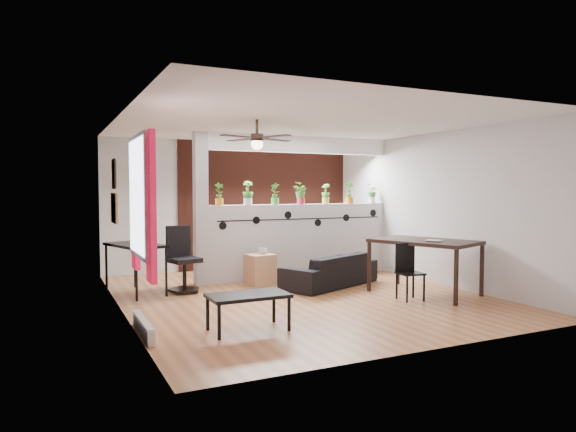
{
  "coord_description": "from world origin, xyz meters",
  "views": [
    {
      "loc": [
        -3.5,
        -7.0,
        1.63
      ],
      "look_at": [
        0.11,
        0.6,
        1.19
      ],
      "focal_mm": 32.0,
      "sensor_mm": 36.0,
      "label": 1
    }
  ],
  "objects_px": {
    "potted_plant_5": "(349,192)",
    "potted_plant_6": "(372,193)",
    "potted_plant_4": "(326,193)",
    "cup": "(263,251)",
    "potted_plant_1": "(248,192)",
    "potted_plant_0": "(219,193)",
    "cube_shelf": "(260,270)",
    "dining_table": "(424,246)",
    "computer_desk": "(135,249)",
    "office_chair": "(183,264)",
    "ceiling_fan": "(257,140)",
    "sofa": "(330,270)",
    "potted_plant_2": "(275,193)",
    "coffee_table": "(248,298)",
    "folding_chair": "(408,266)",
    "potted_plant_3": "(301,192)"
  },
  "relations": [
    {
      "from": "potted_plant_6",
      "to": "dining_table",
      "type": "distance_m",
      "value": 2.46
    },
    {
      "from": "potted_plant_6",
      "to": "cube_shelf",
      "type": "bearing_deg",
      "value": -168.74
    },
    {
      "from": "cube_shelf",
      "to": "dining_table",
      "type": "relative_size",
      "value": 0.3
    },
    {
      "from": "potted_plant_3",
      "to": "coffee_table",
      "type": "xyz_separation_m",
      "value": [
        -2.21,
        -3.04,
        -1.19
      ]
    },
    {
      "from": "cup",
      "to": "potted_plant_4",
      "type": "bearing_deg",
      "value": 19.0
    },
    {
      "from": "potted_plant_6",
      "to": "ceiling_fan",
      "type": "bearing_deg",
      "value": -150.49
    },
    {
      "from": "ceiling_fan",
      "to": "sofa",
      "type": "relative_size",
      "value": 0.68
    },
    {
      "from": "cup",
      "to": "coffee_table",
      "type": "xyz_separation_m",
      "value": [
        -1.23,
        -2.52,
        -0.2
      ]
    },
    {
      "from": "potted_plant_5",
      "to": "cube_shelf",
      "type": "height_order",
      "value": "potted_plant_5"
    },
    {
      "from": "cube_shelf",
      "to": "dining_table",
      "type": "height_order",
      "value": "dining_table"
    },
    {
      "from": "cup",
      "to": "office_chair",
      "type": "distance_m",
      "value": 1.38
    },
    {
      "from": "office_chair",
      "to": "computer_desk",
      "type": "bearing_deg",
      "value": 166.38
    },
    {
      "from": "potted_plant_1",
      "to": "dining_table",
      "type": "height_order",
      "value": "potted_plant_1"
    },
    {
      "from": "potted_plant_5",
      "to": "computer_desk",
      "type": "height_order",
      "value": "potted_plant_5"
    },
    {
      "from": "potted_plant_0",
      "to": "dining_table",
      "type": "relative_size",
      "value": 0.22
    },
    {
      "from": "potted_plant_1",
      "to": "potted_plant_0",
      "type": "bearing_deg",
      "value": 180.0
    },
    {
      "from": "folding_chair",
      "to": "cup",
      "type": "bearing_deg",
      "value": 127.72
    },
    {
      "from": "sofa",
      "to": "folding_chair",
      "type": "xyz_separation_m",
      "value": [
        0.5,
        -1.42,
        0.23
      ]
    },
    {
      "from": "potted_plant_5",
      "to": "office_chair",
      "type": "distance_m",
      "value": 3.63
    },
    {
      "from": "potted_plant_1",
      "to": "potted_plant_4",
      "type": "relative_size",
      "value": 1.12
    },
    {
      "from": "potted_plant_1",
      "to": "office_chair",
      "type": "relative_size",
      "value": 0.41
    },
    {
      "from": "potted_plant_4",
      "to": "cup",
      "type": "height_order",
      "value": "potted_plant_4"
    },
    {
      "from": "potted_plant_6",
      "to": "potted_plant_2",
      "type": "bearing_deg",
      "value": 180.0
    },
    {
      "from": "potted_plant_5",
      "to": "folding_chair",
      "type": "relative_size",
      "value": 0.53
    },
    {
      "from": "folding_chair",
      "to": "potted_plant_3",
      "type": "bearing_deg",
      "value": 101.89
    },
    {
      "from": "potted_plant_5",
      "to": "cup",
      "type": "height_order",
      "value": "potted_plant_5"
    },
    {
      "from": "potted_plant_3",
      "to": "ceiling_fan",
      "type": "bearing_deg",
      "value": -131.63
    },
    {
      "from": "folding_chair",
      "to": "potted_plant_6",
      "type": "bearing_deg",
      "value": 66.74
    },
    {
      "from": "potted_plant_2",
      "to": "computer_desk",
      "type": "relative_size",
      "value": 0.33
    },
    {
      "from": "potted_plant_5",
      "to": "potted_plant_6",
      "type": "xyz_separation_m",
      "value": [
        0.53,
        0.0,
        -0.03
      ]
    },
    {
      "from": "coffee_table",
      "to": "potted_plant_5",
      "type": "bearing_deg",
      "value": 42.9
    },
    {
      "from": "potted_plant_3",
      "to": "folding_chair",
      "type": "bearing_deg",
      "value": -78.11
    },
    {
      "from": "potted_plant_6",
      "to": "cup",
      "type": "bearing_deg",
      "value": -168.53
    },
    {
      "from": "potted_plant_4",
      "to": "sofa",
      "type": "xyz_separation_m",
      "value": [
        -0.51,
        -1.05,
        -1.29
      ]
    },
    {
      "from": "cup",
      "to": "computer_desk",
      "type": "xyz_separation_m",
      "value": [
        -2.06,
        0.18,
        0.12
      ]
    },
    {
      "from": "cup",
      "to": "potted_plant_5",
      "type": "bearing_deg",
      "value": 14.33
    },
    {
      "from": "office_chair",
      "to": "cube_shelf",
      "type": "bearing_deg",
      "value": -0.53
    },
    {
      "from": "ceiling_fan",
      "to": "potted_plant_6",
      "type": "xyz_separation_m",
      "value": [
        3.18,
        1.8,
        -0.76
      ]
    },
    {
      "from": "potted_plant_3",
      "to": "office_chair",
      "type": "distance_m",
      "value": 2.65
    },
    {
      "from": "potted_plant_3",
      "to": "potted_plant_4",
      "type": "distance_m",
      "value": 0.53
    },
    {
      "from": "potted_plant_6",
      "to": "dining_table",
      "type": "height_order",
      "value": "potted_plant_6"
    },
    {
      "from": "sofa",
      "to": "office_chair",
      "type": "height_order",
      "value": "office_chair"
    },
    {
      "from": "computer_desk",
      "to": "folding_chair",
      "type": "relative_size",
      "value": 1.45
    },
    {
      "from": "potted_plant_2",
      "to": "ceiling_fan",
      "type": "bearing_deg",
      "value": -120.81
    },
    {
      "from": "potted_plant_1",
      "to": "potted_plant_5",
      "type": "distance_m",
      "value": 2.11
    },
    {
      "from": "potted_plant_4",
      "to": "cube_shelf",
      "type": "bearing_deg",
      "value": -161.57
    },
    {
      "from": "potted_plant_1",
      "to": "dining_table",
      "type": "distance_m",
      "value": 3.16
    },
    {
      "from": "potted_plant_0",
      "to": "cup",
      "type": "relative_size",
      "value": 2.93
    },
    {
      "from": "ceiling_fan",
      "to": "coffee_table",
      "type": "height_order",
      "value": "ceiling_fan"
    },
    {
      "from": "potted_plant_5",
      "to": "potted_plant_6",
      "type": "height_order",
      "value": "potted_plant_5"
    }
  ]
}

